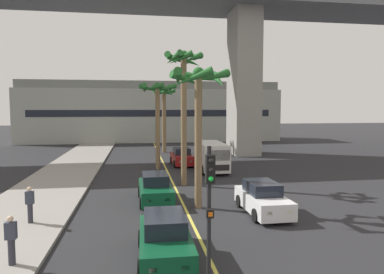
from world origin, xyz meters
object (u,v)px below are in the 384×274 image
at_px(delivery_van, 211,156).
at_px(pedestrian_mid_block, 11,239).
at_px(car_queue_second, 165,239).
at_px(palm_tree_farthest_median, 164,105).
at_px(palm_tree_far_median, 199,96).
at_px(pedestrian_near_crosswalk, 30,204).
at_px(car_queue_front, 182,157).
at_px(car_queue_fourth, 155,189).
at_px(traffic_light_median_near, 209,201).
at_px(palm_tree_near_median, 158,100).
at_px(palm_tree_mid_median, 184,81).
at_px(car_queue_third, 263,199).

relative_size(delivery_van, pedestrian_mid_block, 3.25).
distance_m(car_queue_second, palm_tree_farthest_median, 29.59).
relative_size(palm_tree_far_median, pedestrian_near_crosswalk, 4.50).
bearing_deg(car_queue_second, car_queue_front, 81.06).
bearing_deg(palm_tree_farthest_median, car_queue_fourth, -95.74).
distance_m(car_queue_fourth, pedestrian_mid_block, 9.03).
bearing_deg(pedestrian_near_crosswalk, traffic_light_median_near, -46.69).
xyz_separation_m(car_queue_front, palm_tree_near_median, (-2.27, -1.73, 5.17)).
relative_size(car_queue_second, palm_tree_far_median, 0.57).
distance_m(palm_tree_near_median, palm_tree_far_median, 12.23).
xyz_separation_m(palm_tree_far_median, pedestrian_mid_block, (-7.20, -5.96, -4.82)).
relative_size(car_queue_second, delivery_van, 0.78).
distance_m(traffic_light_median_near, palm_tree_near_median, 21.06).
bearing_deg(palm_tree_mid_median, palm_tree_near_median, 101.29).
bearing_deg(pedestrian_near_crosswalk, car_queue_front, 60.66).
relative_size(palm_tree_near_median, palm_tree_mid_median, 0.82).
bearing_deg(pedestrian_near_crosswalk, palm_tree_mid_median, 42.46).
bearing_deg(pedestrian_near_crosswalk, pedestrian_mid_block, -81.37).
height_order(traffic_light_median_near, palm_tree_farthest_median, palm_tree_farthest_median).
height_order(palm_tree_far_median, pedestrian_near_crosswalk, palm_tree_far_median).
relative_size(delivery_van, pedestrian_near_crosswalk, 3.25).
relative_size(car_queue_third, traffic_light_median_near, 0.98).
xyz_separation_m(car_queue_second, palm_tree_mid_median, (2.19, 11.50, 6.28)).
relative_size(traffic_light_median_near, palm_tree_farthest_median, 0.56).
relative_size(car_queue_front, pedestrian_mid_block, 2.56).
bearing_deg(delivery_van, pedestrian_mid_block, -121.83).
height_order(car_queue_fourth, pedestrian_mid_block, pedestrian_mid_block).
height_order(delivery_van, palm_tree_near_median, palm_tree_near_median).
bearing_deg(car_queue_front, delivery_van, -60.93).
bearing_deg(palm_tree_farthest_median, palm_tree_near_median, -97.15).
relative_size(car_queue_fourth, delivery_van, 0.79).
xyz_separation_m(car_queue_front, palm_tree_mid_median, (-0.93, -8.40, 6.28)).
bearing_deg(palm_tree_mid_median, car_queue_front, 83.65).
xyz_separation_m(palm_tree_near_median, palm_tree_farthest_median, (1.37, 10.94, -0.33)).
distance_m(car_queue_front, pedestrian_near_crosswalk, 17.82).
bearing_deg(traffic_light_median_near, car_queue_second, 110.78).
relative_size(car_queue_fourth, palm_tree_near_median, 0.56).
height_order(palm_tree_farthest_median, pedestrian_near_crosswalk, palm_tree_farthest_median).
distance_m(car_queue_front, car_queue_second, 20.14).
height_order(car_queue_second, car_queue_fourth, same).
bearing_deg(pedestrian_mid_block, car_queue_third, 24.01).
distance_m(palm_tree_far_median, pedestrian_near_crosswalk, 9.36).
distance_m(car_queue_second, pedestrian_near_crosswalk, 7.11).
height_order(car_queue_second, pedestrian_near_crosswalk, pedestrian_near_crosswalk).
height_order(car_queue_second, car_queue_third, same).
bearing_deg(delivery_van, palm_tree_mid_median, -121.42).
bearing_deg(palm_tree_far_median, car_queue_fourth, 144.63).
bearing_deg(car_queue_second, palm_tree_far_median, 69.52).
bearing_deg(car_queue_second, palm_tree_farthest_median, 85.61).
relative_size(traffic_light_median_near, pedestrian_near_crosswalk, 2.59).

